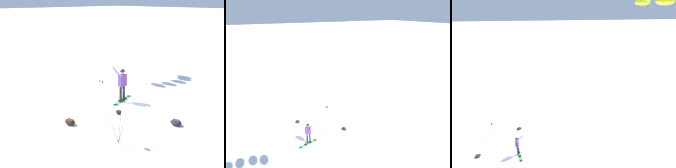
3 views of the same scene
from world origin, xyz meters
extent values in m
plane|color=white|center=(0.00, 0.00, 0.00)|extent=(300.00, 300.00, 0.00)
cylinder|color=black|center=(-0.63, -0.71, 0.43)|extent=(0.14, 0.14, 0.86)
cylinder|color=black|center=(-0.85, -0.69, 0.43)|extent=(0.14, 0.14, 0.86)
cube|color=#592D72|center=(-0.74, -0.70, 1.16)|extent=(0.42, 0.29, 0.61)
sphere|color=tan|center=(-0.74, -0.70, 1.62)|extent=(0.23, 0.23, 0.23)
sphere|color=black|center=(-0.74, -0.70, 1.65)|extent=(0.24, 0.24, 0.24)
cylinder|color=#592D72|center=(-0.58, -0.97, 1.59)|extent=(0.13, 0.56, 0.42)
cylinder|color=#592D72|center=(-0.94, -0.66, 1.16)|extent=(0.09, 0.09, 0.61)
cube|color=#3F994C|center=(-0.85, -0.79, 0.01)|extent=(1.50, 0.63, 0.02)
cylinder|color=#3F994C|center=(-0.14, -0.60, 0.01)|extent=(0.27, 0.27, 0.02)
cylinder|color=#3F994C|center=(-1.57, -0.98, 0.01)|extent=(0.27, 0.27, 0.02)
cube|color=black|center=(-0.64, -0.73, 0.06)|extent=(0.19, 0.23, 0.08)
cube|color=black|center=(-1.07, -0.85, 0.06)|extent=(0.19, 0.23, 0.08)
ellipsoid|color=black|center=(-0.56, 2.64, 0.12)|extent=(0.50, 0.57, 0.23)
cube|color=#2C2C33|center=(-0.56, 2.64, 0.20)|extent=(0.30, 0.34, 0.08)
cylinder|color=#262628|center=(2.20, 2.13, 0.58)|extent=(0.09, 0.39, 1.17)
cylinder|color=#262628|center=(2.01, 1.86, 0.58)|extent=(0.34, 0.22, 1.17)
cylinder|color=#262628|center=(2.31, 1.84, 0.58)|extent=(0.31, 0.27, 1.17)
cube|color=black|center=(2.17, 1.95, 1.19)|extent=(0.10, 0.10, 0.06)
cube|color=black|center=(2.17, 1.95, 1.27)|extent=(0.12, 0.16, 0.10)
ellipsoid|color=black|center=(2.65, -0.48, 0.11)|extent=(0.44, 0.59, 0.23)
cube|color=#402618|center=(2.65, -0.48, 0.19)|extent=(0.26, 0.35, 0.08)
cylinder|color=gray|center=(0.22, -1.16, 0.63)|extent=(0.15, 0.05, 1.25)
cylinder|color=black|center=(0.22, -1.16, 1.18)|extent=(0.05, 0.05, 0.14)
cylinder|color=gray|center=(0.21, -1.36, 0.63)|extent=(0.15, 0.04, 1.25)
cylinder|color=black|center=(0.21, -1.36, 1.18)|extent=(0.05, 0.05, 0.14)
camera|label=1|loc=(7.78, 7.53, 5.01)|focal=39.54mm
camera|label=2|loc=(-5.04, -13.30, 9.92)|focal=31.70mm
camera|label=3|loc=(-12.67, -2.92, 11.64)|focal=28.42mm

